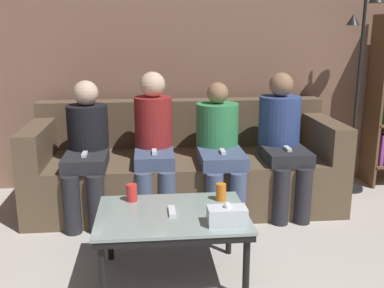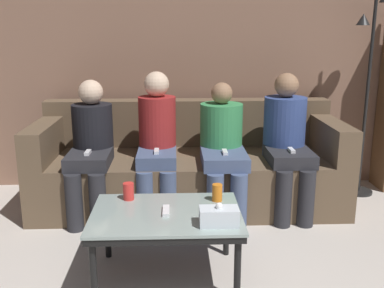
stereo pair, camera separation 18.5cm
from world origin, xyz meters
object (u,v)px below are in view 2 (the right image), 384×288
object	(u,v)px
seated_person_left_end	(91,144)
seated_person_mid_right	(223,144)
coffee_table	(166,219)
standing_lamp	(371,72)
seated_person_mid_left	(157,140)
tissue_box	(219,216)
game_remote	(166,211)
cup_near_right	(129,191)
seated_person_right_end	(287,138)
couch	(189,168)
cup_near_left	(217,193)

from	to	relation	value
seated_person_left_end	seated_person_mid_right	xyz separation A→B (m)	(1.07, -0.01, -0.01)
coffee_table	seated_person_left_end	bearing A→B (deg)	121.05
standing_lamp	seated_person_mid_left	world-z (taller)	standing_lamp
tissue_box	game_remote	world-z (taller)	tissue_box
tissue_box	seated_person_left_end	xyz separation A→B (m)	(-0.92, 1.23, 0.12)
tissue_box	standing_lamp	size ratio (longest dim) A/B	0.12
cup_near_right	seated_person_left_end	xyz separation A→B (m)	(-0.38, 0.81, 0.11)
seated_person_mid_left	seated_person_right_end	size ratio (longest dim) A/B	1.01
standing_lamp	couch	bearing A→B (deg)	-173.86
couch	seated_person_left_end	size ratio (longest dim) A/B	2.35
cup_near_left	coffee_table	bearing A→B (deg)	-151.71
game_remote	standing_lamp	distance (m)	2.41
game_remote	seated_person_mid_right	bearing A→B (deg)	66.39
cup_near_left	tissue_box	xyz separation A→B (m)	(-0.02, -0.37, -0.00)
coffee_table	seated_person_mid_left	distance (m)	1.08
tissue_box	seated_person_right_end	size ratio (longest dim) A/B	0.19
cup_near_right	coffee_table	bearing A→B (deg)	-42.05
seated_person_mid_left	seated_person_right_end	world-z (taller)	seated_person_mid_left
seated_person_mid_left	seated_person_left_end	bearing A→B (deg)	-178.83
coffee_table	seated_person_left_end	size ratio (longest dim) A/B	0.81
seated_person_mid_left	tissue_box	bearing A→B (deg)	-72.57
couch	coffee_table	distance (m)	1.27
standing_lamp	seated_person_left_end	distance (m)	2.52
cup_near_left	cup_near_right	xyz separation A→B (m)	(-0.57, 0.05, 0.00)
tissue_box	seated_person_mid_right	xyz separation A→B (m)	(0.15, 1.22, 0.11)
cup_near_left	seated_person_left_end	world-z (taller)	seated_person_left_end
seated_person_mid_right	cup_near_left	bearing A→B (deg)	-98.24
tissue_box	seated_person_left_end	world-z (taller)	seated_person_left_end
standing_lamp	cup_near_right	bearing A→B (deg)	-149.42
coffee_table	cup_near_left	distance (m)	0.38
coffee_table	cup_near_right	size ratio (longest dim) A/B	8.12
game_remote	seated_person_left_end	world-z (taller)	seated_person_left_end
cup_near_right	seated_person_right_end	size ratio (longest dim) A/B	0.10
game_remote	tissue_box	bearing A→B (deg)	-32.29
tissue_box	couch	bearing A→B (deg)	94.74
game_remote	seated_person_mid_right	distance (m)	1.13
coffee_table	seated_person_left_end	xyz separation A→B (m)	(-0.62, 1.04, 0.21)
seated_person_mid_left	seated_person_right_end	bearing A→B (deg)	0.24
tissue_box	seated_person_right_end	xyz separation A→B (m)	(0.68, 1.24, 0.15)
tissue_box	seated_person_mid_right	size ratio (longest dim) A/B	0.20
cup_near_left	seated_person_left_end	bearing A→B (deg)	137.79
cup_near_right	standing_lamp	distance (m)	2.47
seated_person_mid_left	game_remote	bearing A→B (deg)	-85.23
couch	game_remote	distance (m)	1.28
standing_lamp	seated_person_mid_right	xyz separation A→B (m)	(-1.36, -0.41, -0.54)
tissue_box	standing_lamp	xyz separation A→B (m)	(1.51, 1.62, 0.65)
coffee_table	seated_person_mid_right	xyz separation A→B (m)	(0.45, 1.03, 0.20)
seated_person_left_end	seated_person_mid_right	size ratio (longest dim) A/B	1.03
standing_lamp	seated_person_left_end	bearing A→B (deg)	-170.72
couch	game_remote	xyz separation A→B (m)	(-0.18, -1.26, 0.12)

